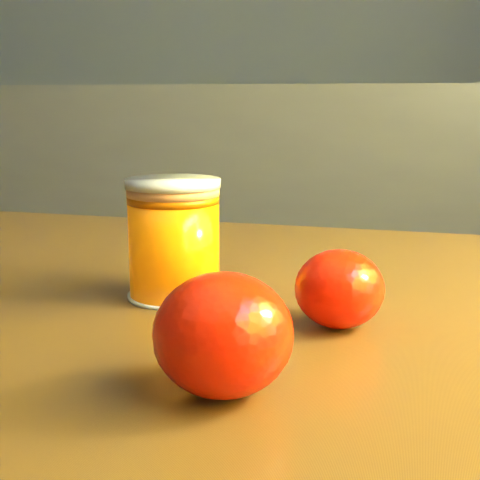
# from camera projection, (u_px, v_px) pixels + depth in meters

# --- Properties ---
(table) EXTENTS (1.00, 0.72, 0.73)m
(table) POSITION_uv_depth(u_px,v_px,m) (237.00, 443.00, 0.47)
(table) COLOR brown
(table) RESTS_ON ground
(juice_glass) EXTENTS (0.07, 0.07, 0.09)m
(juice_glass) POSITION_uv_depth(u_px,v_px,m) (174.00, 240.00, 0.49)
(juice_glass) COLOR orange
(juice_glass) RESTS_ON table
(orange_front) EXTENTS (0.08, 0.08, 0.06)m
(orange_front) POSITION_uv_depth(u_px,v_px,m) (223.00, 334.00, 0.33)
(orange_front) COLOR #FE1D05
(orange_front) RESTS_ON table
(orange_back) EXTENTS (0.07, 0.07, 0.05)m
(orange_back) POSITION_uv_depth(u_px,v_px,m) (339.00, 289.00, 0.43)
(orange_back) COLOR #FE1D05
(orange_back) RESTS_ON table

